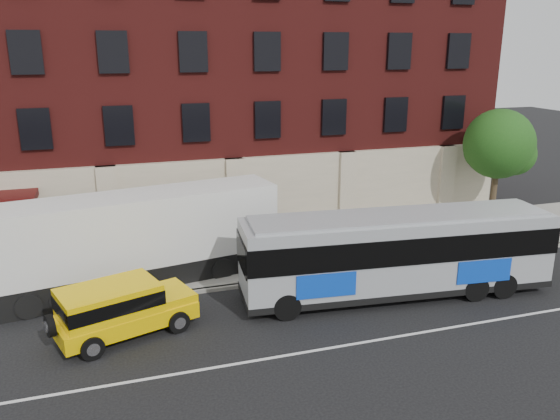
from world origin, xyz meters
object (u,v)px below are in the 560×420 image
object	(u,v)px
city_bus	(397,251)
sign_pole	(42,274)
street_tree	(500,147)
yellow_suv	(119,307)
shipping_container	(138,241)

from	to	relation	value
city_bus	sign_pole	bearing A→B (deg)	168.45
sign_pole	city_bus	world-z (taller)	city_bus
street_tree	city_bus	distance (m)	11.17
sign_pole	yellow_suv	bearing A→B (deg)	-47.00
sign_pole	yellow_suv	distance (m)	3.76
yellow_suv	shipping_container	size ratio (longest dim) A/B	0.43
sign_pole	city_bus	distance (m)	13.25
city_bus	shipping_container	world-z (taller)	shipping_container
shipping_container	yellow_suv	bearing A→B (deg)	-103.03
sign_pole	shipping_container	distance (m)	3.79
street_tree	sign_pole	bearing A→B (deg)	-171.39
sign_pole	shipping_container	xyz separation A→B (m)	(3.50, 1.38, 0.43)
shipping_container	sign_pole	bearing A→B (deg)	-158.58
sign_pole	city_bus	size ratio (longest dim) A/B	0.20
street_tree	yellow_suv	bearing A→B (deg)	-162.69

